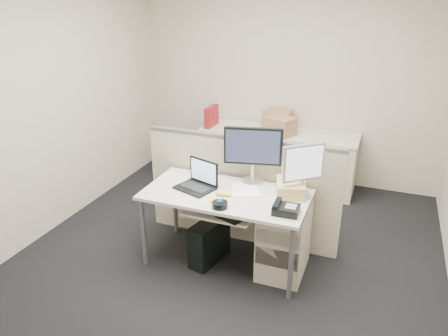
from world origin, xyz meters
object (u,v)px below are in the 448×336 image
at_px(monitor_main, 253,155).
at_px(laptop, 195,176).
at_px(desk_phone, 286,210).
at_px(desk, 226,200).

bearing_deg(monitor_main, laptop, -155.57).
bearing_deg(desk_phone, laptop, 168.13).
distance_m(desk, desk_phone, 0.63).
bearing_deg(desk, laptop, -176.19).
bearing_deg(desk, monitor_main, 64.89).
relative_size(desk, monitor_main, 2.74).
relative_size(desk, desk_phone, 7.01).
relative_size(monitor_main, desk_phone, 2.56).
height_order(laptop, desk_phone, laptop).
relative_size(monitor_main, laptop, 1.61).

